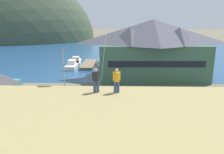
# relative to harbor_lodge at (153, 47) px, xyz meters

# --- Properties ---
(ground_plane) EXTENTS (600.00, 600.00, 0.00)m
(ground_plane) POSITION_rel_harbor_lodge_xyz_m (-9.34, -22.25, -6.18)
(ground_plane) COLOR #66604C
(parking_lot_pad) EXTENTS (40.00, 20.00, 0.10)m
(parking_lot_pad) POSITION_rel_harbor_lodge_xyz_m (-9.34, -17.25, -6.13)
(parking_lot_pad) COLOR slate
(parking_lot_pad) RESTS_ON ground
(bay_water) EXTENTS (360.00, 84.00, 0.03)m
(bay_water) POSITION_rel_harbor_lodge_xyz_m (-9.34, 37.75, -6.16)
(bay_water) COLOR navy
(bay_water) RESTS_ON ground
(far_hill_east_peak) EXTENTS (101.05, 67.04, 48.77)m
(far_hill_east_peak) POSITION_rel_harbor_lodge_xyz_m (-73.53, 94.05, -6.18)
(far_hill_east_peak) COLOR #334733
(far_hill_east_peak) RESTS_ON ground
(harbor_lodge) EXTENTS (21.81, 11.85, 11.54)m
(harbor_lodge) POSITION_rel_harbor_lodge_xyz_m (0.00, 0.00, 0.00)
(harbor_lodge) COLOR #38604C
(harbor_lodge) RESTS_ON ground
(wharf_dock) EXTENTS (3.20, 12.27, 0.70)m
(wharf_dock) POSITION_rel_harbor_lodge_xyz_m (-14.29, 12.44, -5.83)
(wharf_dock) COLOR #70604C
(wharf_dock) RESTS_ON ground
(moored_boat_wharfside) EXTENTS (2.49, 7.52, 2.16)m
(moored_boat_wharfside) POSITION_rel_harbor_lodge_xyz_m (-17.84, 9.05, -5.46)
(moored_boat_wharfside) COLOR silver
(moored_boat_wharfside) RESTS_ON ground
(moored_boat_outer_mooring) EXTENTS (3.52, 8.62, 2.16)m
(moored_boat_outer_mooring) POSITION_rel_harbor_lodge_xyz_m (-10.57, 10.77, -5.46)
(moored_boat_outer_mooring) COLOR #23564C
(moored_boat_outer_mooring) RESTS_ON ground
(moored_boat_inner_slip) EXTENTS (3.07, 7.43, 2.16)m
(moored_boat_inner_slip) POSITION_rel_harbor_lodge_xyz_m (-17.78, 13.73, -5.46)
(moored_boat_inner_slip) COLOR silver
(moored_boat_inner_slip) RESTS_ON ground
(parked_car_front_row_end) EXTENTS (4.29, 2.23, 1.82)m
(parked_car_front_row_end) POSITION_rel_harbor_lodge_xyz_m (-9.73, -21.91, -5.11)
(parked_car_front_row_end) COLOR #236633
(parked_car_front_row_end) RESTS_ON parking_lot_pad
(parked_car_back_row_left) EXTENTS (4.22, 2.10, 1.82)m
(parked_car_back_row_left) POSITION_rel_harbor_lodge_xyz_m (-3.18, -22.70, -5.11)
(parked_car_back_row_left) COLOR silver
(parked_car_back_row_left) RESTS_ON parking_lot_pad
(parked_car_mid_row_far) EXTENTS (4.31, 2.28, 1.82)m
(parked_car_mid_row_far) POSITION_rel_harbor_lodge_xyz_m (-7.50, -14.58, -5.11)
(parked_car_mid_row_far) COLOR silver
(parked_car_mid_row_far) RESTS_ON parking_lot_pad
(parked_car_back_row_right) EXTENTS (4.21, 2.08, 1.82)m
(parked_car_back_row_right) POSITION_rel_harbor_lodge_xyz_m (1.74, -21.03, -5.11)
(parked_car_back_row_right) COLOR red
(parked_car_back_row_right) RESTS_ON parking_lot_pad
(parked_car_mid_row_near) EXTENTS (4.27, 2.19, 1.82)m
(parked_car_mid_row_near) POSITION_rel_harbor_lodge_xyz_m (1.15, -15.97, -5.11)
(parked_car_mid_row_near) COLOR silver
(parked_car_mid_row_near) RESTS_ON parking_lot_pad
(parked_car_front_row_red) EXTENTS (4.28, 2.22, 1.82)m
(parked_car_front_row_red) POSITION_rel_harbor_lodge_xyz_m (-12.82, -14.68, -5.11)
(parked_car_front_row_red) COLOR #236633
(parked_car_front_row_red) RESTS_ON parking_lot_pad
(parking_light_pole) EXTENTS (0.24, 0.78, 7.22)m
(parking_light_pole) POSITION_rel_harbor_lodge_xyz_m (-14.90, -11.70, -1.93)
(parking_light_pole) COLOR #ADADB2
(parking_light_pole) RESTS_ON parking_lot_pad
(person_kite_flyer) EXTENTS (0.52, 0.68, 1.86)m
(person_kite_flyer) POSITION_rel_harbor_lodge_xyz_m (-8.36, -28.96, 1.11)
(person_kite_flyer) COLOR #384770
(person_kite_flyer) RESTS_ON grassy_hill_foreground
(person_companion) EXTENTS (0.53, 0.40, 1.74)m
(person_companion) POSITION_rel_harbor_lodge_xyz_m (-6.91, -29.00, 1.10)
(person_companion) COLOR #384770
(person_companion) RESTS_ON grassy_hill_foreground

